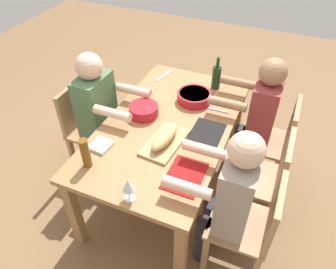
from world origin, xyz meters
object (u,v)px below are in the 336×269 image
object	(u,v)px
diner_near_center	(101,110)
napkin_stack	(101,145)
diner_far_right	(230,195)
wine_bottle	(216,77)
dining_table	(168,132)
serving_bowl_greens	(144,110)
chair_far_left	(275,139)
chair_far_right	(253,224)
bread_loaf	(165,136)
serving_bowl_fruit	(194,96)
cutting_board	(165,142)
chair_far_center	(265,176)
beer_bottle	(85,153)
chair_near_center	(87,124)
diner_far_left	(258,114)
wine_glass	(128,186)

from	to	relation	value
diner_near_center	napkin_stack	world-z (taller)	diner_near_center
diner_far_right	wine_bottle	world-z (taller)	diner_far_right
diner_far_right	dining_table	bearing A→B (deg)	-126.65
diner_far_right	serving_bowl_greens	size ratio (longest dim) A/B	5.19
dining_table	diner_near_center	xyz separation A→B (m)	(0.00, -0.61, 0.04)
chair_far_left	chair_far_right	bearing A→B (deg)	0.00
wine_bottle	chair_far_left	bearing A→B (deg)	72.88
bread_loaf	napkin_stack	distance (m)	0.46
chair_far_left	serving_bowl_greens	size ratio (longest dim) A/B	3.68
diner_near_center	wine_bottle	size ratio (longest dim) A/B	4.14
dining_table	diner_far_right	size ratio (longest dim) A/B	1.37
serving_bowl_fruit	cutting_board	bearing A→B (deg)	-1.46
chair_far_center	wine_bottle	bearing A→B (deg)	-136.57
cutting_board	beer_bottle	xyz separation A→B (m)	(0.40, -0.38, 0.10)
chair_far_left	cutting_board	world-z (taller)	chair_far_left
diner_far_right	napkin_stack	distance (m)	0.94
dining_table	diner_near_center	world-z (taller)	diner_near_center
beer_bottle	chair_near_center	bearing A→B (deg)	-142.26
dining_table	chair_far_center	size ratio (longest dim) A/B	1.93
diner_near_center	napkin_stack	xyz separation A→B (m)	(0.42, 0.27, 0.05)
serving_bowl_fruit	diner_far_left	bearing A→B (deg)	99.11
diner_far_left	chair_far_right	bearing A→B (deg)	11.49
dining_table	chair_far_left	size ratio (longest dim) A/B	1.93
chair_near_center	serving_bowl_greens	size ratio (longest dim) A/B	3.68
chair_near_center	dining_table	bearing A→B (deg)	90.00
wine_glass	chair_near_center	bearing A→B (deg)	-131.03
serving_bowl_greens	wine_bottle	distance (m)	0.73
serving_bowl_greens	diner_near_center	bearing A→B (deg)	-85.57
chair_far_left	wine_glass	bearing A→B (deg)	-31.08
diner_far_right	serving_bowl_fruit	bearing A→B (deg)	-147.32
diner_near_center	diner_far_right	bearing A→B (deg)	69.60
chair_far_center	wine_glass	bearing A→B (deg)	-44.04
bread_loaf	wine_glass	bearing A→B (deg)	0.13
serving_bowl_greens	beer_bottle	xyz separation A→B (m)	(0.64, -0.10, 0.06)
diner_far_left	chair_far_right	distance (m)	0.95
chair_far_left	wine_glass	size ratio (longest dim) A/B	5.12
chair_far_center	wine_bottle	xyz separation A→B (m)	(-0.64, -0.60, 0.37)
chair_far_left	chair_far_center	bearing A→B (deg)	0.00
cutting_board	wine_glass	size ratio (longest dim) A/B	2.41
dining_table	bread_loaf	distance (m)	0.27
serving_bowl_fruit	bread_loaf	distance (m)	0.58
serving_bowl_fruit	wine_bottle	world-z (taller)	wine_bottle
chair_near_center	chair_far_center	world-z (taller)	same
chair_far_right	serving_bowl_fruit	xyz separation A→B (m)	(-0.82, -0.71, 0.30)
chair_far_right	chair_far_center	xyz separation A→B (m)	(-0.45, 0.00, 0.00)
chair_far_center	cutting_board	xyz separation A→B (m)	(0.22, -0.72, 0.27)
serving_bowl_greens	dining_table	bearing A→B (deg)	82.26
chair_near_center	wine_glass	distance (m)	1.20
diner_far_left	wine_bottle	size ratio (longest dim) A/B	4.14
wine_glass	diner_near_center	bearing A→B (deg)	-137.90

